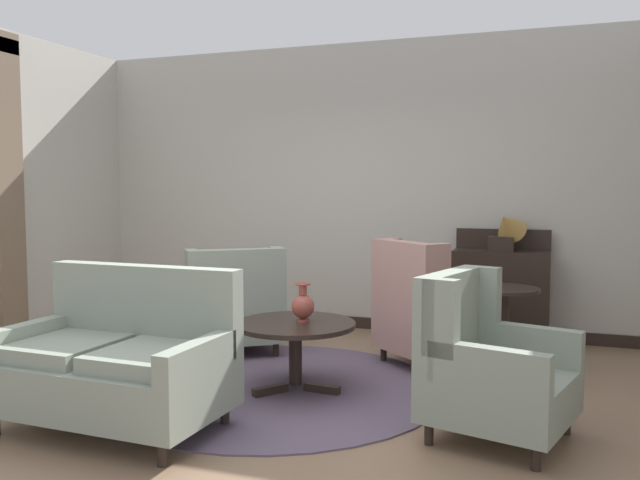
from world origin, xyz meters
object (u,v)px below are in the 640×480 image
(settee, at_px, (117,363))
(porcelain_vase, at_px, (303,305))
(sideboard, at_px, (501,291))
(armchair_foreground_right, at_px, (487,367))
(gramophone, at_px, (506,230))
(coffee_table, at_px, (295,334))
(armchair_near_window, at_px, (231,308))
(side_table, at_px, (504,321))
(armchair_beside_settee, at_px, (426,313))

(settee, bearing_deg, porcelain_vase, 55.44)
(settee, height_order, sideboard, sideboard)
(armchair_foreground_right, xyz_separation_m, gramophone, (-0.07, 2.42, 0.70))
(porcelain_vase, relative_size, sideboard, 0.26)
(sideboard, xyz_separation_m, gramophone, (0.04, -0.08, 0.61))
(coffee_table, relative_size, gramophone, 1.99)
(coffee_table, bearing_deg, armchair_near_window, 139.01)
(coffee_table, height_order, porcelain_vase, porcelain_vase)
(armchair_near_window, xyz_separation_m, gramophone, (2.35, 1.12, 0.70))
(sideboard, height_order, gramophone, gramophone)
(side_table, distance_m, gramophone, 1.14)
(settee, bearing_deg, side_table, 45.92)
(side_table, relative_size, gramophone, 1.55)
(armchair_beside_settee, bearing_deg, porcelain_vase, 92.59)
(armchair_beside_settee, height_order, side_table, armchair_beside_settee)
(coffee_table, distance_m, armchair_foreground_right, 1.52)
(armchair_near_window, bearing_deg, gramophone, 167.75)
(settee, xyz_separation_m, sideboard, (2.12, 3.13, 0.10))
(armchair_beside_settee, distance_m, side_table, 0.65)
(porcelain_vase, relative_size, armchair_foreground_right, 0.29)
(armchair_near_window, bearing_deg, porcelain_vase, 103.99)
(coffee_table, xyz_separation_m, sideboard, (1.33, 2.04, 0.09))
(armchair_foreground_right, xyz_separation_m, side_table, (-0.00, 1.53, -0.01))
(side_table, xyz_separation_m, sideboard, (-0.11, 0.98, 0.09))
(armchair_beside_settee, xyz_separation_m, sideboard, (0.54, 1.04, 0.06))
(sideboard, bearing_deg, porcelain_vase, -122.73)
(porcelain_vase, height_order, armchair_beside_settee, armchair_beside_settee)
(side_table, relative_size, sideboard, 0.63)
(coffee_table, xyz_separation_m, armchair_near_window, (-0.97, 0.85, -0.01))
(coffee_table, relative_size, side_table, 1.29)
(settee, xyz_separation_m, side_table, (2.23, 2.15, 0.01))
(settee, distance_m, sideboard, 3.78)
(settee, height_order, armchair_near_window, settee)
(sideboard, bearing_deg, coffee_table, -123.17)
(coffee_table, xyz_separation_m, settee, (-0.79, -1.09, -0.01))
(porcelain_vase, bearing_deg, coffee_table, -140.94)
(coffee_table, xyz_separation_m, armchair_beside_settee, (0.80, 1.01, 0.03))
(coffee_table, distance_m, side_table, 1.79)
(porcelain_vase, relative_size, settee, 0.20)
(side_table, bearing_deg, settee, -136.02)
(gramophone, bearing_deg, side_table, -85.91)
(armchair_foreground_right, xyz_separation_m, armchair_near_window, (-2.42, 1.31, -0.01))
(coffee_table, relative_size, armchair_beside_settee, 0.83)
(coffee_table, distance_m, armchair_beside_settee, 1.28)
(sideboard, relative_size, gramophone, 2.46)
(porcelain_vase, relative_size, gramophone, 0.65)
(armchair_near_window, bearing_deg, settee, 57.90)
(armchair_beside_settee, bearing_deg, settee, 93.27)
(settee, xyz_separation_m, armchair_beside_settee, (1.58, 2.09, 0.04))
(coffee_table, xyz_separation_m, porcelain_vase, (0.05, 0.04, 0.21))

